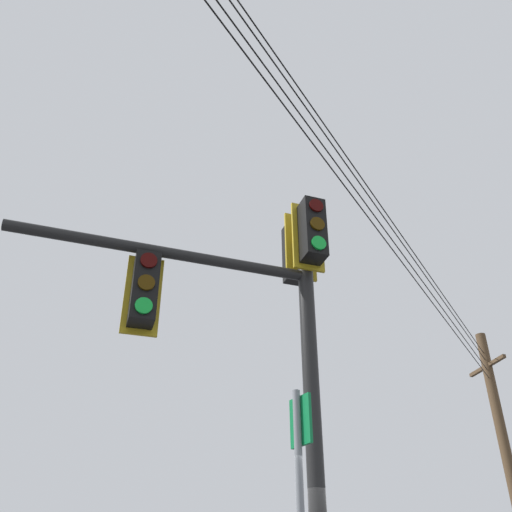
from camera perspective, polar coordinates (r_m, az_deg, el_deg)
signal_mast_assembly at (r=7.25m, az=0.88°, el=-6.58°), size 2.38×3.70×6.24m
utility_pole_wooden at (r=21.22m, az=23.68°, el=-19.11°), size 1.73×1.17×9.84m
overhead_wire_span at (r=8.94m, az=-0.53°, el=20.48°), size 6.42×31.35×1.47m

